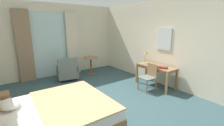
% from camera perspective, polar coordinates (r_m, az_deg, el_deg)
% --- Properties ---
extents(ground, '(5.62, 7.24, 0.10)m').
position_cam_1_polar(ground, '(4.33, -3.07, -15.46)').
color(ground, '#334C51').
extents(wall_back, '(5.22, 0.12, 2.89)m').
position_cam_1_polar(wall_back, '(6.88, -18.95, 7.90)').
color(wall_back, beige).
rests_on(wall_back, ground).
extents(wall_right, '(0.12, 6.84, 2.89)m').
position_cam_1_polar(wall_right, '(5.62, 19.17, 6.73)').
color(wall_right, beige).
rests_on(wall_right, ground).
extents(balcony_glass_door, '(1.39, 0.02, 2.55)m').
position_cam_1_polar(balcony_glass_door, '(6.72, -21.61, 6.06)').
color(balcony_glass_door, silver).
rests_on(balcony_glass_door, ground).
extents(curtain_panel_left, '(0.52, 0.10, 2.60)m').
position_cam_1_polar(curtain_panel_left, '(6.45, -29.28, 5.22)').
color(curtain_panel_left, '#897056').
rests_on(curtain_panel_left, ground).
extents(curtain_panel_right, '(0.55, 0.10, 2.60)m').
position_cam_1_polar(curtain_panel_right, '(6.91, -14.03, 7.02)').
color(curtain_panel_right, beige).
rests_on(curtain_panel_right, ground).
extents(bed, '(2.20, 1.94, 1.00)m').
position_cam_1_polar(bed, '(3.53, -20.41, -17.68)').
color(bed, olive).
rests_on(bed, ground).
extents(nightstand, '(0.45, 0.38, 0.47)m').
position_cam_1_polar(nightstand, '(4.67, -35.74, -11.95)').
color(nightstand, olive).
rests_on(nightstand, ground).
extents(writing_desk, '(0.56, 1.32, 0.72)m').
position_cam_1_polar(writing_desk, '(5.48, 15.66, -1.88)').
color(writing_desk, olive).
rests_on(writing_desk, ground).
extents(desk_chair, '(0.47, 0.46, 0.85)m').
position_cam_1_polar(desk_chair, '(5.16, 13.38, -4.47)').
color(desk_chair, slate).
rests_on(desk_chair, ground).
extents(desk_lamp, '(0.28, 0.22, 0.45)m').
position_cam_1_polar(desk_lamp, '(5.68, 12.18, 2.94)').
color(desk_lamp, tan).
rests_on(desk_lamp, writing_desk).
extents(closed_book, '(0.30, 0.33, 0.04)m').
position_cam_1_polar(closed_book, '(5.20, 18.02, -1.57)').
color(closed_book, maroon).
rests_on(closed_book, writing_desk).
extents(armchair_by_window, '(0.85, 0.83, 0.90)m').
position_cam_1_polar(armchair_by_window, '(6.17, -15.85, -2.89)').
color(armchair_by_window, slate).
rests_on(armchair_by_window, ground).
extents(round_cafe_table, '(0.63, 0.63, 0.74)m').
position_cam_1_polar(round_cafe_table, '(6.65, -7.72, 0.41)').
color(round_cafe_table, olive).
rests_on(round_cafe_table, ground).
extents(wall_mirror, '(0.02, 0.54, 0.72)m').
position_cam_1_polar(wall_mirror, '(5.57, 18.41, 8.31)').
color(wall_mirror, silver).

